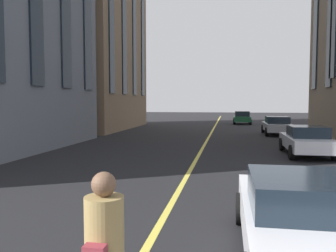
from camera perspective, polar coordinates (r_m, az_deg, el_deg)
lane_centre_line at (r=20.08m, az=5.83°, el=-3.14°), size 80.00×0.16×0.01m
car_green_parked_b at (r=39.67m, az=11.84°, el=1.33°), size 3.90×1.89×1.40m
car_silver_parked_a at (r=27.59m, az=17.13°, el=0.11°), size 4.40×1.95×1.37m
car_white_trailing at (r=6.08m, az=20.71°, el=-13.44°), size 4.40×1.95×1.37m
car_white_oncoming at (r=17.50m, az=21.41°, el=-2.15°), size 4.40×1.95×1.37m
building_left_near at (r=34.70m, az=-13.56°, el=18.16°), size 13.15×8.76×22.08m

